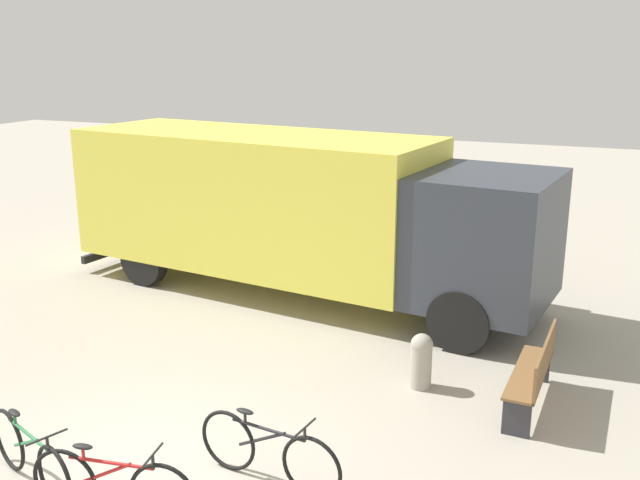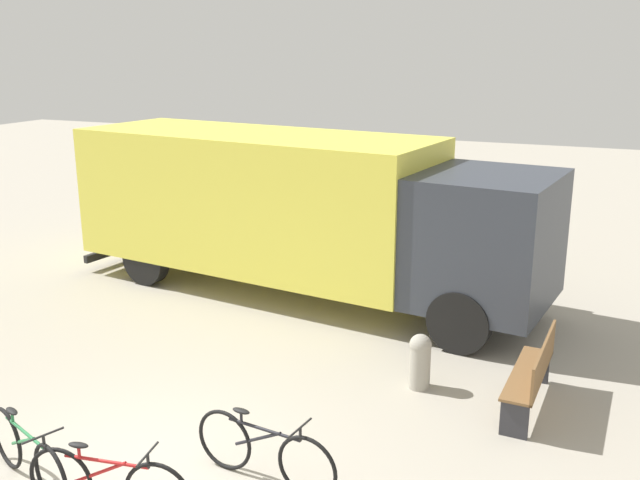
# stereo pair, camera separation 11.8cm
# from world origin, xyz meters

# --- Properties ---
(delivery_truck) EXTENTS (9.47, 3.63, 3.01)m
(delivery_truck) POSITION_xyz_m (-0.99, 6.36, 1.70)
(delivery_truck) COLOR #EAE04C
(delivery_truck) RESTS_ON ground
(park_bench) EXTENTS (0.48, 1.76, 0.95)m
(park_bench) POSITION_xyz_m (3.78, 3.38, 0.52)
(park_bench) COLOR brown
(park_bench) RESTS_ON ground
(bicycle_near) EXTENTS (1.69, 0.72, 0.81)m
(bicycle_near) POSITION_xyz_m (-0.99, -0.50, 0.38)
(bicycle_near) COLOR black
(bicycle_near) RESTS_ON ground
(bicycle_far) EXTENTS (1.79, 0.44, 0.81)m
(bicycle_far) POSITION_xyz_m (1.31, 0.55, 0.38)
(bicycle_far) COLOR black
(bicycle_far) RESTS_ON ground
(bollard_near_bench) EXTENTS (0.31, 0.31, 0.79)m
(bollard_near_bench) POSITION_xyz_m (2.26, 3.39, 0.43)
(bollard_near_bench) COLOR #9E998C
(bollard_near_bench) RESTS_ON ground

